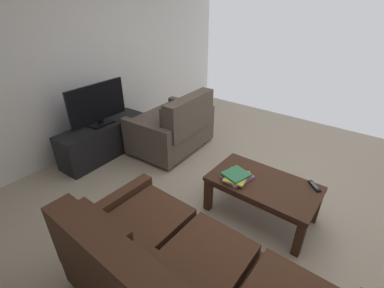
{
  "coord_description": "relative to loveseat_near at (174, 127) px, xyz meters",
  "views": [
    {
      "loc": [
        -0.79,
        2.28,
        1.96
      ],
      "look_at": [
        0.58,
        0.51,
        0.73
      ],
      "focal_mm": 24.73,
      "sensor_mm": 36.0,
      "label": 1
    }
  ],
  "objects": [
    {
      "name": "coffee_table",
      "position": [
        -1.58,
        0.5,
        -0.01
      ],
      "size": [
        1.02,
        0.59,
        0.42
      ],
      "color": "#3D2316",
      "rests_on": "ground"
    },
    {
      "name": "tv_stand",
      "position": [
        0.66,
        0.72,
        -0.12
      ],
      "size": [
        0.44,
        1.26,
        0.48
      ],
      "color": "black",
      "rests_on": "ground"
    },
    {
      "name": "tv_remote",
      "position": [
        -1.99,
        0.28,
        0.07
      ],
      "size": [
        0.15,
        0.14,
        0.02
      ],
      "color": "black",
      "rests_on": "coffee_table"
    },
    {
      "name": "loveseat_near",
      "position": [
        0.0,
        0.0,
        0.0
      ],
      "size": [
        0.88,
        1.15,
        0.86
      ],
      "color": "black",
      "rests_on": "ground"
    },
    {
      "name": "book_stack",
      "position": [
        -1.36,
        0.61,
        0.09
      ],
      "size": [
        0.28,
        0.33,
        0.07
      ],
      "color": "#996699",
      "rests_on": "coffee_table"
    },
    {
      "name": "flat_tv",
      "position": [
        0.66,
        0.73,
        0.4
      ],
      "size": [
        0.22,
        0.84,
        0.55
      ],
      "color": "black",
      "rests_on": "tv_stand"
    },
    {
      "name": "ground_plane",
      "position": [
        -1.5,
        0.26,
        -0.36
      ],
      "size": [
        5.14,
        5.05,
        0.01
      ],
      "primitive_type": "cube",
      "color": "tan"
    },
    {
      "name": "wall_right",
      "position": [
        1.07,
        0.26,
        0.93
      ],
      "size": [
        0.12,
        5.05,
        2.57
      ],
      "primitive_type": "cube",
      "color": "white",
      "rests_on": "ground"
    }
  ]
}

